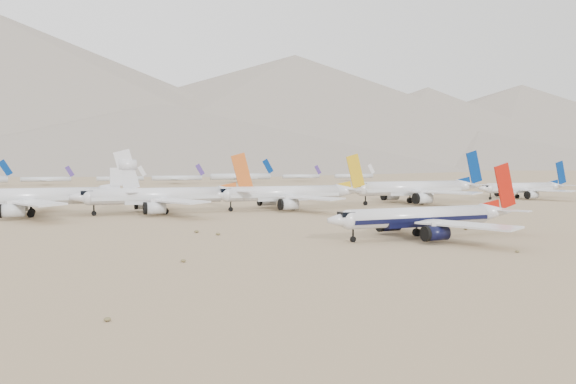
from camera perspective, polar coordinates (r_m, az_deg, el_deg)
The scene contains 11 objects.
ground at distance 119.24m, azimuth 9.07°, elevation -4.45°, with size 7000.00×7000.00×0.00m, color #84694D.
main_airliner at distance 118.53m, azimuth 13.96°, elevation -2.48°, with size 43.75×42.73×15.44m.
row2_navy_widebody at distance 216.05m, azimuth 13.01°, elevation 0.34°, with size 56.99×55.73×20.27m.
row2_gold_tail at distance 184.48m, azimuth 0.26°, elevation -0.17°, with size 52.06×50.92×18.54m.
row2_orange_tail at distance 173.99m, azimuth -12.37°, elevation -0.42°, with size 52.25×51.12×18.64m.
row2_white_trijet at distance 176.44m, azimuth -24.20°, elevation -0.42°, with size 55.32×54.07×19.60m.
row2_blue_far at distance 259.89m, azimuth 22.81°, elevation 0.38°, with size 45.98×44.96×16.34m.
distant_storage_row at distance 414.98m, azimuth -19.19°, elevation 1.32°, with size 475.62×53.57×16.18m.
mountain_range at distance 1762.22m, azimuth -18.48°, elevation 8.54°, with size 7354.00×3024.00×470.00m.
foothills at distance 1338.19m, azimuth 3.45°, elevation 5.21°, with size 4637.50×1395.00×155.00m.
desert_scrub at distance 103.86m, azimuth 19.08°, elevation -5.52°, with size 261.14×121.67×0.64m.
Camera 1 is at (-62.33, -100.48, 15.39)m, focal length 35.00 mm.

